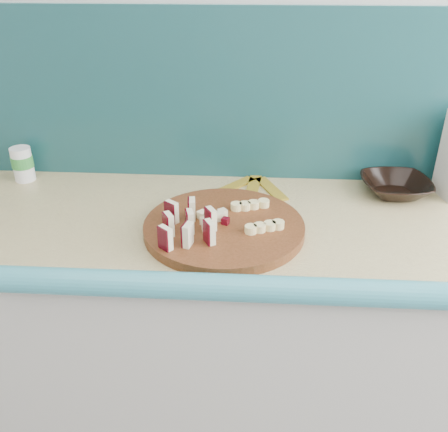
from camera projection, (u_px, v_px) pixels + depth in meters
The scene contains 9 objects.
kitchen_counter at pixel (256, 349), 1.54m from camera, with size 2.20×0.63×0.91m.
backsplash at pixel (264, 97), 1.45m from camera, with size 2.20×0.02×0.50m, color teal.
cutting_board at pixel (224, 227), 1.26m from camera, with size 0.41×0.41×0.03m, color #42240E.
apple_wedges at pixel (187, 224), 1.19m from camera, with size 0.13×0.18×0.06m.
apple_chunks at pixel (214, 221), 1.24m from camera, with size 0.07×0.07×0.02m.
banana_slices at pixel (257, 216), 1.27m from camera, with size 0.14×0.17×0.02m.
brown_bowl at pixel (395, 187), 1.44m from camera, with size 0.20×0.20×0.05m, color black.
canister at pixel (23, 163), 1.52m from camera, with size 0.06×0.06×0.11m.
banana_peel at pixel (253, 186), 1.50m from camera, with size 0.23×0.19×0.01m.
Camera 1 is at (0.08, 0.34, 1.55)m, focal length 40.00 mm.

